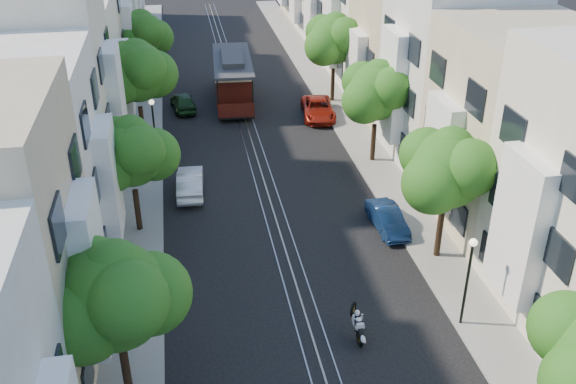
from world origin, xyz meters
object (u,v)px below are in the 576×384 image
tree_w_c (137,73)px  parked_car_w_mid (190,182)px  tree_w_b (132,155)px  tree_w_d (142,35)px  lamp_east (469,269)px  lamp_west (154,122)px  tree_w_a (116,299)px  sportbike_rider (357,323)px  tree_e_d (335,40)px  parked_car_e_far (318,109)px  tree_e_b (449,171)px  parked_car_w_far (183,101)px  tree_e_c (378,93)px  cable_car (233,76)px  parked_car_e_mid (387,219)px

tree_w_c → parked_car_w_mid: bearing=-69.4°
tree_w_b → tree_w_c: size_ratio=0.88×
tree_w_d → lamp_east: size_ratio=1.57×
lamp_east → lamp_west: (-12.60, 18.00, 0.00)m
tree_w_a → sportbike_rider: bearing=12.7°
tree_e_d → parked_car_e_far: 5.51m
tree_e_b → parked_car_w_mid: size_ratio=1.61×
tree_e_d → parked_car_w_far: size_ratio=1.74×
tree_e_c → parked_car_w_mid: size_ratio=1.57×
tree_e_d → sportbike_rider: (-5.47, -26.99, -4.12)m
cable_car → tree_e_c: bearing=-54.8°
tree_w_a → parked_car_w_mid: bearing=80.1°
lamp_west → tree_w_b: bearing=-96.0°
tree_w_c → cable_car: 10.34m
tree_e_c → cable_car: bearing=122.1°
tree_e_b → parked_car_w_far: (-11.66, 22.23, -4.06)m
tree_w_b → parked_car_e_mid: bearing=-9.2°
tree_w_a → parked_car_w_mid: tree_w_a is taller
tree_e_c → parked_car_e_far: 9.07m
tree_w_b → tree_w_d: bearing=90.0°
parked_car_e_far → parked_car_w_mid: (-9.79, -10.23, 0.01)m
tree_e_d → parked_car_w_mid: (-11.66, -13.28, -4.18)m
tree_w_a → cable_car: tree_w_a is taller
tree_e_b → lamp_east: size_ratio=1.61×
tree_e_d → tree_w_a: 32.38m
tree_w_d → lamp_west: size_ratio=1.57×
tree_e_d → lamp_west: (-13.56, -8.98, -2.02)m
tree_e_c → parked_car_e_mid: bearing=-101.6°
parked_car_e_mid → tree_e_c: bearing=75.3°
cable_car → parked_car_w_mid: 15.15m
tree_e_c → tree_w_b: (-14.40, -6.00, -0.20)m
tree_e_b → parked_car_e_far: tree_e_b is taller
lamp_west → parked_car_e_mid: (11.90, -10.09, -2.24)m
tree_e_d → parked_car_e_mid: bearing=-95.0°
tree_e_b → tree_w_d: 30.60m
tree_w_b → lamp_east: bearing=-36.6°
parked_car_w_far → lamp_east: bearing=103.9°
tree_e_b → tree_e_d: tree_e_d is taller
tree_w_a → tree_w_b: tree_w_a is taller
lamp_west → tree_w_c: bearing=105.8°
tree_e_b → lamp_east: bearing=-100.9°
tree_w_a → parked_car_w_far: size_ratio=1.70×
lamp_east → parked_car_e_far: 24.05m
tree_w_b → parked_car_w_far: size_ratio=1.60×
tree_w_c → tree_e_d: bearing=22.6°
tree_w_c → cable_car: (6.71, 7.28, -2.99)m
lamp_west → parked_car_e_far: bearing=26.9°
lamp_east → sportbike_rider: (-4.51, -0.01, -2.10)m
tree_w_c → parked_car_e_far: bearing=13.3°
tree_w_c → parked_car_w_mid: (2.74, -7.28, -4.38)m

